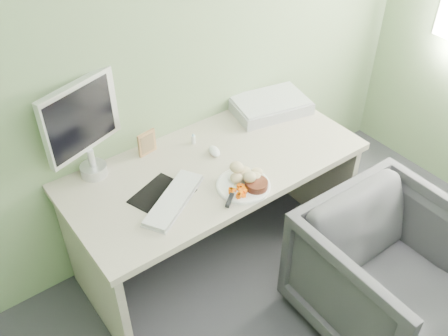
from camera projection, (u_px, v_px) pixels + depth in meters
wall_back at (169, 28)px, 2.48m from camera, size 3.50×0.00×3.50m
desk at (215, 189)px, 2.76m from camera, size 1.60×0.75×0.73m
plate at (243, 186)px, 2.49m from camera, size 0.27×0.27×0.01m
steak at (256, 185)px, 2.46m from camera, size 0.12×0.12×0.04m
potato_pile at (245, 173)px, 2.50m from camera, size 0.13×0.10×0.07m
carrot_heap at (240, 190)px, 2.42m from camera, size 0.09×0.08×0.05m
steak_knife at (232, 195)px, 2.41m from camera, size 0.20×0.16×0.02m
mousepad at (162, 196)px, 2.44m from camera, size 0.33×0.31×0.00m
keyboard at (174, 199)px, 2.40m from camera, size 0.42×0.32×0.02m
computer_mouse at (214, 151)px, 2.69m from camera, size 0.08×0.11×0.03m
photo_frame at (147, 143)px, 2.67m from camera, size 0.11×0.03×0.14m
eyedrop_bottle at (193, 139)px, 2.76m from camera, size 0.02×0.02×0.07m
scanner at (270, 106)px, 3.02m from camera, size 0.50×0.39×0.07m
monitor at (83, 126)px, 2.40m from camera, size 0.43×0.18×0.52m
desk_chair at (388, 273)px, 2.54m from camera, size 0.78×0.80×0.72m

